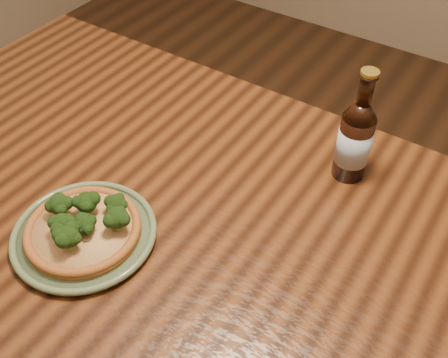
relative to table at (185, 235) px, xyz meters
The scene contains 4 objects.
table is the anchor object (origin of this frame).
plate 0.23m from the table, 121.79° to the right, with size 0.28×0.28×0.02m.
pizza 0.23m from the table, 121.72° to the right, with size 0.22×0.22×0.07m.
beer_bottle 0.41m from the table, 48.59° to the left, with size 0.07×0.07×0.26m.
Camera 1 is at (0.47, -0.45, 1.54)m, focal length 42.00 mm.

